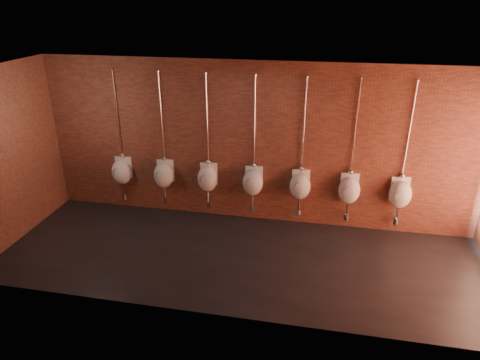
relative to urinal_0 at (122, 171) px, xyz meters
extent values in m
plane|color=black|center=(2.79, -1.35, -0.88)|extent=(8.50, 8.50, 0.00)
cube|color=black|center=(2.79, -1.35, 2.32)|extent=(8.50, 3.00, 0.04)
cube|color=brown|center=(2.79, 0.15, 0.72)|extent=(8.50, 0.04, 3.20)
cube|color=brown|center=(2.79, -2.85, 0.72)|extent=(8.50, 0.04, 3.20)
cube|color=brown|center=(-1.46, -1.35, 0.72)|extent=(0.04, 3.00, 3.20)
ellipsoid|color=white|center=(0.00, -0.01, -0.02)|extent=(0.45, 0.41, 0.54)
cube|color=white|center=(0.00, 0.13, 0.04)|extent=(0.35, 0.09, 0.48)
cylinder|color=#979797|center=(0.00, -0.15, 0.02)|extent=(0.24, 0.05, 0.24)
cylinder|color=silver|center=(0.00, 0.11, 1.16)|extent=(0.03, 0.03, 1.81)
sphere|color=silver|center=(0.00, 0.10, 0.32)|extent=(0.10, 0.10, 0.10)
cylinder|color=silver|center=(0.00, 0.11, 2.07)|extent=(0.06, 0.06, 0.01)
cylinder|color=silver|center=(0.00, -0.01, -0.37)|extent=(0.04, 0.04, 0.30)
cylinder|color=silver|center=(0.00, -0.01, -0.58)|extent=(0.10, 0.10, 0.13)
cylinder|color=silver|center=(0.00, 0.08, -0.58)|extent=(0.04, 0.18, 0.04)
ellipsoid|color=white|center=(0.93, -0.01, -0.02)|extent=(0.45, 0.41, 0.54)
cube|color=white|center=(0.93, 0.13, 0.04)|extent=(0.35, 0.09, 0.48)
cylinder|color=#979797|center=(0.93, -0.15, 0.02)|extent=(0.24, 0.05, 0.24)
cylinder|color=silver|center=(0.93, 0.11, 1.16)|extent=(0.03, 0.03, 1.81)
sphere|color=silver|center=(0.93, 0.10, 0.32)|extent=(0.10, 0.10, 0.10)
cylinder|color=silver|center=(0.93, 0.11, 2.07)|extent=(0.06, 0.06, 0.01)
cylinder|color=silver|center=(0.93, -0.01, -0.37)|extent=(0.04, 0.04, 0.30)
cylinder|color=silver|center=(0.93, -0.01, -0.58)|extent=(0.10, 0.10, 0.13)
cylinder|color=silver|center=(0.93, 0.08, -0.58)|extent=(0.04, 0.18, 0.04)
ellipsoid|color=white|center=(1.85, -0.01, -0.02)|extent=(0.45, 0.41, 0.54)
cube|color=white|center=(1.85, 0.13, 0.04)|extent=(0.35, 0.09, 0.48)
cylinder|color=#979797|center=(1.85, -0.15, 0.02)|extent=(0.24, 0.05, 0.24)
cylinder|color=silver|center=(1.85, 0.11, 1.16)|extent=(0.03, 0.03, 1.81)
sphere|color=silver|center=(1.85, 0.10, 0.32)|extent=(0.10, 0.10, 0.10)
cylinder|color=silver|center=(1.85, 0.11, 2.07)|extent=(0.06, 0.06, 0.01)
cylinder|color=silver|center=(1.85, -0.01, -0.37)|extent=(0.04, 0.04, 0.30)
cylinder|color=silver|center=(1.85, -0.01, -0.58)|extent=(0.10, 0.10, 0.13)
cylinder|color=silver|center=(1.85, 0.08, -0.58)|extent=(0.04, 0.18, 0.04)
ellipsoid|color=white|center=(2.78, -0.01, -0.02)|extent=(0.45, 0.41, 0.54)
cube|color=white|center=(2.78, 0.13, 0.04)|extent=(0.35, 0.09, 0.48)
cylinder|color=#979797|center=(2.78, -0.15, 0.02)|extent=(0.24, 0.05, 0.24)
cylinder|color=silver|center=(2.78, 0.11, 1.16)|extent=(0.03, 0.03, 1.81)
sphere|color=silver|center=(2.78, 0.10, 0.32)|extent=(0.10, 0.10, 0.10)
cylinder|color=silver|center=(2.78, 0.11, 2.07)|extent=(0.06, 0.06, 0.01)
cylinder|color=silver|center=(2.78, -0.01, -0.37)|extent=(0.04, 0.04, 0.30)
cylinder|color=silver|center=(2.78, -0.01, -0.58)|extent=(0.10, 0.10, 0.13)
cylinder|color=silver|center=(2.78, 0.08, -0.58)|extent=(0.04, 0.18, 0.04)
ellipsoid|color=white|center=(3.71, -0.01, -0.02)|extent=(0.45, 0.41, 0.54)
cube|color=white|center=(3.71, 0.13, 0.04)|extent=(0.35, 0.09, 0.48)
cylinder|color=#979797|center=(3.71, -0.15, 0.02)|extent=(0.24, 0.05, 0.24)
cylinder|color=silver|center=(3.71, 0.11, 1.16)|extent=(0.03, 0.03, 1.81)
sphere|color=silver|center=(3.71, 0.10, 0.32)|extent=(0.10, 0.10, 0.10)
cylinder|color=silver|center=(3.71, 0.11, 2.07)|extent=(0.06, 0.06, 0.01)
cylinder|color=silver|center=(3.71, -0.01, -0.37)|extent=(0.04, 0.04, 0.30)
cylinder|color=silver|center=(3.71, -0.01, -0.58)|extent=(0.10, 0.10, 0.13)
cylinder|color=silver|center=(3.71, 0.08, -0.58)|extent=(0.04, 0.18, 0.04)
ellipsoid|color=white|center=(4.63, -0.01, -0.02)|extent=(0.45, 0.41, 0.54)
cube|color=white|center=(4.63, 0.13, 0.04)|extent=(0.35, 0.09, 0.48)
cylinder|color=#979797|center=(4.63, -0.15, 0.02)|extent=(0.24, 0.05, 0.24)
cylinder|color=silver|center=(4.63, 0.11, 1.16)|extent=(0.03, 0.03, 1.81)
sphere|color=silver|center=(4.63, 0.10, 0.32)|extent=(0.10, 0.10, 0.10)
cylinder|color=silver|center=(4.63, 0.11, 2.07)|extent=(0.06, 0.06, 0.01)
cylinder|color=silver|center=(4.63, -0.01, -0.37)|extent=(0.04, 0.04, 0.30)
cylinder|color=silver|center=(4.63, -0.01, -0.58)|extent=(0.10, 0.10, 0.13)
cylinder|color=silver|center=(4.63, 0.08, -0.58)|extent=(0.04, 0.18, 0.04)
ellipsoid|color=white|center=(5.56, -0.01, -0.02)|extent=(0.45, 0.41, 0.54)
cube|color=white|center=(5.56, 0.13, 0.04)|extent=(0.35, 0.09, 0.48)
cylinder|color=#979797|center=(5.56, -0.15, 0.02)|extent=(0.24, 0.05, 0.24)
cylinder|color=silver|center=(5.56, 0.11, 1.16)|extent=(0.03, 0.03, 1.81)
sphere|color=silver|center=(5.56, 0.10, 0.32)|extent=(0.10, 0.10, 0.10)
cylinder|color=silver|center=(5.56, 0.11, 2.07)|extent=(0.06, 0.06, 0.01)
cylinder|color=silver|center=(5.56, -0.01, -0.37)|extent=(0.04, 0.04, 0.30)
cylinder|color=silver|center=(5.56, -0.01, -0.58)|extent=(0.10, 0.10, 0.13)
cylinder|color=silver|center=(5.56, 0.08, -0.58)|extent=(0.04, 0.18, 0.04)
camera|label=1|loc=(4.01, -7.60, 3.44)|focal=32.00mm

